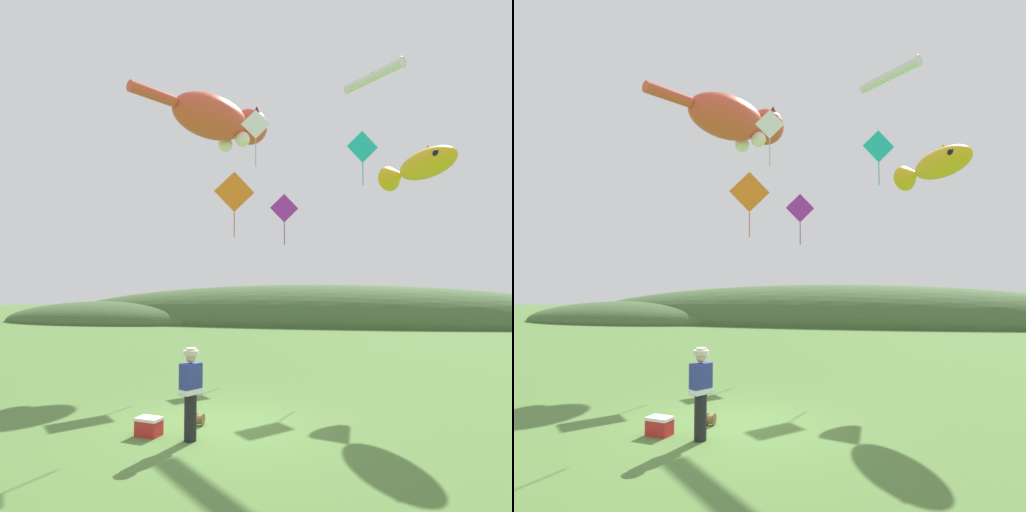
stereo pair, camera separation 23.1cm
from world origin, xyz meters
TOP-DOWN VIEW (x-y plane):
  - ground_plane at (0.00, 0.00)m, footprint 120.00×120.00m
  - distant_hill_ridge at (-2.74, 28.63)m, footprint 51.48×11.95m
  - festival_attendant at (-0.28, -0.95)m, footprint 0.44×0.49m
  - kite_spool at (-0.42, 0.02)m, footprint 0.17×0.25m
  - picnic_cooler at (-1.20, -0.82)m, footprint 0.54×0.41m
  - kite_giant_cat at (-2.60, 8.96)m, footprint 4.31×6.19m
  - kite_fish_windsock at (5.04, 5.72)m, footprint 2.43×3.41m
  - kite_tube_streamer at (3.83, 8.65)m, footprint 2.38×2.33m
  - kite_diamond_teal at (3.35, 8.76)m, footprint 1.23×0.47m
  - kite_diamond_white at (-0.06, 4.24)m, footprint 0.91×0.23m
  - kite_diamond_orange at (-1.25, 6.22)m, footprint 1.36×0.59m
  - kite_diamond_violet at (0.25, 8.45)m, footprint 1.10×0.41m

SIDE VIEW (x-z plane):
  - ground_plane at x=0.00m, z-range 0.00..0.00m
  - distant_hill_ridge at x=-2.74m, z-range -3.22..3.22m
  - kite_spool at x=-0.42m, z-range 0.00..0.25m
  - picnic_cooler at x=-1.20m, z-range 0.00..0.36m
  - festival_attendant at x=-0.28m, z-range 0.07..1.84m
  - kite_diamond_violet at x=0.25m, z-range 5.09..7.15m
  - kite_diamond_orange at x=-1.25m, z-range 5.20..7.58m
  - kite_fish_windsock at x=5.04m, z-range 6.34..7.38m
  - kite_diamond_white at x=-0.06m, z-range 7.16..8.99m
  - kite_diamond_teal at x=3.35m, z-range 7.44..9.64m
  - kite_giant_cat at x=-2.60m, z-range 9.09..11.23m
  - kite_tube_streamer at x=3.83m, z-range 11.14..11.58m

